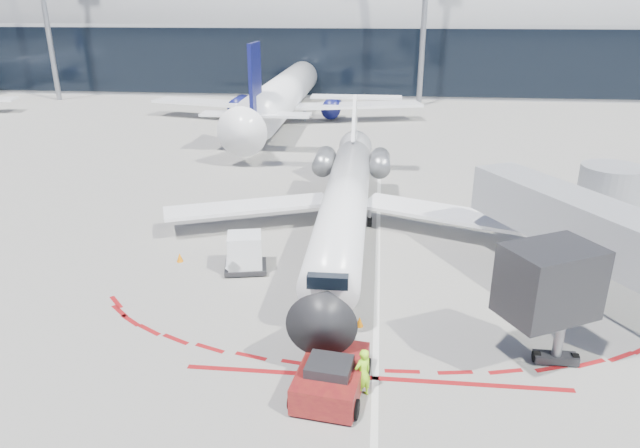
# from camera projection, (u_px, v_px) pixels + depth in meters

# --- Properties ---
(ground) EXTENTS (260.00, 260.00, 0.00)m
(ground) POSITION_uv_depth(u_px,v_px,m) (378.00, 251.00, 31.33)
(ground) COLOR slate
(ground) RESTS_ON ground
(apron_centerline) EXTENTS (0.25, 40.00, 0.01)m
(apron_centerline) POSITION_uv_depth(u_px,v_px,m) (378.00, 237.00, 33.18)
(apron_centerline) COLOR silver
(apron_centerline) RESTS_ON ground
(apron_stop_bar) EXTENTS (14.00, 0.25, 0.01)m
(apron_stop_bar) POSITION_uv_depth(u_px,v_px,m) (375.00, 378.00, 20.66)
(apron_stop_bar) COLOR maroon
(apron_stop_bar) RESTS_ON ground
(terminal_building) EXTENTS (150.00, 24.15, 24.00)m
(terminal_building) POSITION_uv_depth(u_px,v_px,m) (383.00, 32.00, 88.49)
(terminal_building) COLOR gray
(terminal_building) RESTS_ON ground
(jet_bridge) EXTENTS (10.03, 15.20, 4.90)m
(jet_bridge) POSITION_uv_depth(u_px,v_px,m) (591.00, 226.00, 26.51)
(jet_bridge) COLOR #93969B
(jet_bridge) RESTS_ON ground
(light_mast_west) EXTENTS (0.70, 0.70, 25.00)m
(light_mast_west) POSITION_uv_depth(u_px,v_px,m) (44.00, 5.00, 75.60)
(light_mast_west) COLOR gray
(light_mast_west) RESTS_ON ground
(light_mast_centre) EXTENTS (0.70, 0.70, 25.00)m
(light_mast_centre) POSITION_uv_depth(u_px,v_px,m) (425.00, 5.00, 70.84)
(light_mast_centre) COLOR gray
(light_mast_centre) RESTS_ON ground
(regional_jet) EXTENTS (21.71, 26.77, 6.71)m
(regional_jet) POSITION_uv_depth(u_px,v_px,m) (346.00, 197.00, 32.89)
(regional_jet) COLOR white
(regional_jet) RESTS_ON ground
(pushback_tug) EXTENTS (2.73, 5.57, 1.42)m
(pushback_tug) POSITION_uv_depth(u_px,v_px,m) (331.00, 376.00, 19.75)
(pushback_tug) COLOR #5C0D13
(pushback_tug) RESTS_ON ground
(ramp_worker) EXTENTS (0.81, 0.78, 1.86)m
(ramp_worker) POSITION_uv_depth(u_px,v_px,m) (363.00, 373.00, 19.42)
(ramp_worker) COLOR #A1FF1A
(ramp_worker) RESTS_ON ground
(uld_container) EXTENTS (2.41, 2.17, 1.96)m
(uld_container) POSITION_uv_depth(u_px,v_px,m) (245.00, 253.00, 28.66)
(uld_container) COLOR black
(uld_container) RESTS_ON ground
(safety_cone_left) EXTENTS (0.35, 0.35, 0.48)m
(safety_cone_left) POSITION_uv_depth(u_px,v_px,m) (180.00, 257.00, 29.92)
(safety_cone_left) COLOR orange
(safety_cone_left) RESTS_ON ground
(safety_cone_right) EXTENTS (0.32, 0.32, 0.45)m
(safety_cone_right) POSITION_uv_depth(u_px,v_px,m) (360.00, 321.00, 23.93)
(safety_cone_right) COLOR orange
(safety_cone_right) RESTS_ON ground
(bg_airliner_1) EXTENTS (36.99, 39.17, 11.97)m
(bg_airliner_1) POSITION_uv_depth(u_px,v_px,m) (284.00, 67.00, 64.61)
(bg_airliner_1) COLOR white
(bg_airliner_1) RESTS_ON ground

